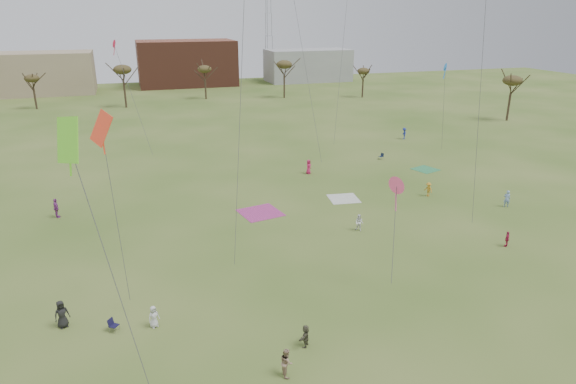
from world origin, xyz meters
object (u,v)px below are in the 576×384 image
object	(u,v)px
radio_tower	(268,12)
camp_chair_right	(381,158)
spectator_fore_a	(507,239)
flyer_near_left	(154,317)
camp_chair_left	(114,328)

from	to	relation	value
radio_tower	camp_chair_right	bearing A→B (deg)	-95.77
spectator_fore_a	flyer_near_left	bearing A→B (deg)	-27.90
camp_chair_left	camp_chair_right	bearing A→B (deg)	-11.69
flyer_near_left	camp_chair_right	size ratio (longest dim) A/B	1.72
spectator_fore_a	camp_chair_right	distance (m)	27.92
flyer_near_left	camp_chair_right	bearing A→B (deg)	18.27
spectator_fore_a	camp_chair_right	size ratio (longest dim) A/B	1.61
camp_chair_left	radio_tower	xyz separation A→B (m)	(43.83, 120.00, 18.95)
flyer_near_left	spectator_fore_a	world-z (taller)	flyer_near_left
flyer_near_left	spectator_fore_a	distance (m)	29.92
camp_chair_right	flyer_near_left	bearing A→B (deg)	-65.41
flyer_near_left	camp_chair_right	distance (m)	44.52
radio_tower	spectator_fore_a	bearing A→B (deg)	-95.62
flyer_near_left	spectator_fore_a	bearing A→B (deg)	-19.79
camp_chair_left	spectator_fore_a	bearing A→B (deg)	-48.28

